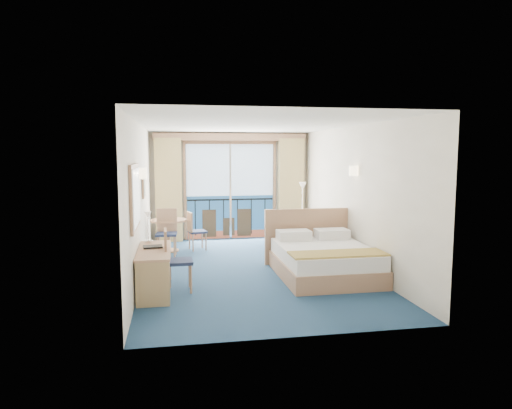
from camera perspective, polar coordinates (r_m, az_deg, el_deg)
name	(u,v)px	position (r m, az deg, el deg)	size (l,w,h in m)	color
floor	(251,269)	(8.71, -0.57, -8.07)	(6.50, 6.50, 0.00)	navy
room_walls	(251,175)	(8.44, -0.59, 3.69)	(4.04, 6.54, 2.72)	beige
balcony_door	(230,194)	(11.66, -3.26, 1.32)	(2.36, 0.03, 2.52)	navy
curtain_left	(169,190)	(11.42, -10.88, 1.78)	(0.65, 0.22, 2.55)	tan
curtain_right	(291,188)	(11.79, 4.37, 2.02)	(0.65, 0.22, 2.55)	tan
pelmet	(231,137)	(11.50, -3.19, 8.42)	(3.80, 0.25, 0.18)	#AA7B5C
mirror	(135,197)	(6.86, -14.87, 0.94)	(0.05, 1.25, 0.95)	#AA7B5C
wall_print	(144,184)	(8.80, -13.86, 2.46)	(0.04, 0.42, 0.52)	#AA7B5C
sconce_left	(141,173)	(7.73, -14.17, 3.78)	(0.18, 0.18, 0.18)	#FFE5B2
sconce_right	(354,171)	(8.82, 12.13, 4.14)	(0.18, 0.18, 0.18)	#FFE5B2
bed	(323,259)	(8.27, 8.40, -6.73)	(1.74, 2.07, 1.09)	#AA7B5C
nightstand	(326,243)	(9.90, 8.80, -4.78)	(0.41, 0.39, 0.53)	#A08254
phone	(326,228)	(9.89, 8.70, -2.97)	(0.20, 0.15, 0.09)	silver
armchair	(292,232)	(10.80, 4.55, -3.50)	(0.68, 0.70, 0.64)	#40444E
floor_lamp	(303,197)	(11.24, 5.83, 0.98)	(0.20, 0.20, 1.47)	silver
desk	(153,275)	(7.01, -12.70, -8.61)	(0.50, 1.47, 0.69)	#AA7B5C
desk_chair	(173,257)	(7.34, -10.30, -6.42)	(0.45, 0.44, 0.99)	#1D2745
folder	(153,247)	(7.46, -12.78, -5.17)	(0.30, 0.22, 0.03)	black
desk_lamp	(148,220)	(7.83, -13.36, -1.95)	(0.13, 0.13, 0.50)	silver
round_table	(169,227)	(10.33, -10.87, -2.81)	(0.79, 0.79, 0.71)	#AA7B5C
table_chair_a	(194,229)	(10.37, -7.73, -3.01)	(0.45, 0.45, 0.87)	#1D2745
table_chair_b	(167,229)	(9.89, -11.11, -3.07)	(0.46, 0.47, 1.01)	#1D2745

